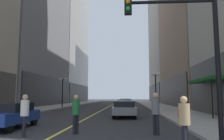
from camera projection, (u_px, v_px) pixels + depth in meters
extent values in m
plane|color=#2D2D30|center=(110.00, 106.00, 40.16)|extent=(200.00, 200.00, 0.00)
cube|color=#9E9991|center=(63.00, 106.00, 40.73)|extent=(4.50, 78.00, 0.15)
cube|color=#9E9991|center=(157.00, 106.00, 39.61)|extent=(4.50, 78.00, 0.15)
cube|color=#E5D64C|center=(110.00, 106.00, 40.16)|extent=(0.16, 70.00, 0.01)
cube|color=#2C2C2E|center=(50.00, 92.00, 40.67)|extent=(0.50, 22.80, 5.00)
cube|color=#3A3935|center=(80.00, 94.00, 65.94)|extent=(0.50, 24.70, 5.00)
cube|color=#332A23|center=(171.00, 92.00, 39.22)|extent=(0.50, 22.80, 4.73)
cube|color=#A8A399|center=(171.00, 24.00, 66.46)|extent=(10.46, 26.00, 45.06)
cube|color=#3A3935|center=(154.00, 94.00, 64.51)|extent=(0.50, 24.70, 5.00)
cube|color=#144C1E|center=(207.00, 80.00, 18.87)|extent=(1.60, 6.04, 0.24)
cylinder|color=black|center=(212.00, 100.00, 15.89)|extent=(0.08, 0.08, 2.88)
cube|color=navy|center=(8.00, 117.00, 12.01)|extent=(1.87, 4.16, 0.55)
cube|color=black|center=(11.00, 108.00, 12.27)|extent=(1.64, 2.34, 0.50)
cylinder|color=black|center=(9.00, 126.00, 10.50)|extent=(0.23, 0.64, 0.64)
cylinder|color=black|center=(34.00, 120.00, 13.38)|extent=(0.23, 0.64, 0.64)
cylinder|color=black|center=(7.00, 120.00, 13.47)|extent=(0.23, 0.64, 0.64)
cube|color=slate|center=(124.00, 110.00, 18.37)|extent=(1.90, 4.29, 0.55)
cube|color=black|center=(124.00, 104.00, 18.21)|extent=(1.63, 2.42, 0.50)
cylinder|color=black|center=(115.00, 112.00, 19.85)|extent=(0.24, 0.65, 0.64)
cylinder|color=black|center=(133.00, 112.00, 19.78)|extent=(0.24, 0.65, 0.64)
cylinder|color=black|center=(114.00, 115.00, 16.89)|extent=(0.24, 0.65, 0.64)
cylinder|color=black|center=(135.00, 115.00, 16.83)|extent=(0.24, 0.65, 0.64)
cube|color=#141E4C|center=(125.00, 106.00, 26.36)|extent=(1.90, 4.15, 0.55)
cube|color=black|center=(125.00, 102.00, 26.21)|extent=(1.66, 2.33, 0.50)
cylinder|color=black|center=(118.00, 108.00, 27.81)|extent=(0.23, 0.64, 0.64)
cylinder|color=black|center=(132.00, 108.00, 27.72)|extent=(0.23, 0.64, 0.64)
cylinder|color=black|center=(117.00, 109.00, 24.94)|extent=(0.23, 0.64, 0.64)
cylinder|color=black|center=(132.00, 109.00, 24.85)|extent=(0.23, 0.64, 0.64)
cube|color=yellow|center=(125.00, 103.00, 36.24)|extent=(1.99, 4.17, 0.55)
cube|color=black|center=(125.00, 100.00, 36.09)|extent=(1.72, 2.35, 0.50)
cylinder|color=black|center=(120.00, 105.00, 37.67)|extent=(0.24, 0.65, 0.64)
cylinder|color=black|center=(130.00, 105.00, 37.61)|extent=(0.24, 0.65, 0.64)
cylinder|color=black|center=(120.00, 105.00, 34.81)|extent=(0.24, 0.65, 0.64)
cylinder|color=black|center=(131.00, 105.00, 34.75)|extent=(0.24, 0.65, 0.64)
cylinder|color=black|center=(184.00, 139.00, 6.78)|extent=(0.14, 0.14, 0.81)
cylinder|color=black|center=(186.00, 138.00, 6.92)|extent=(0.14, 0.14, 0.81)
cylinder|color=tan|center=(184.00, 114.00, 6.93)|extent=(0.46, 0.46, 0.64)
sphere|color=tan|center=(184.00, 100.00, 6.98)|extent=(0.22, 0.22, 0.22)
cylinder|color=black|center=(74.00, 125.00, 10.22)|extent=(0.14, 0.14, 0.84)
cylinder|color=black|center=(77.00, 124.00, 10.33)|extent=(0.14, 0.14, 0.84)
cylinder|color=#1E6633|center=(76.00, 107.00, 10.36)|extent=(0.48, 0.48, 0.67)
sphere|color=tan|center=(76.00, 97.00, 10.41)|extent=(0.23, 0.23, 0.23)
cylinder|color=black|center=(154.00, 125.00, 10.01)|extent=(0.14, 0.14, 0.89)
cylinder|color=black|center=(158.00, 125.00, 9.91)|extent=(0.14, 0.14, 0.89)
cylinder|color=slate|center=(156.00, 106.00, 10.05)|extent=(0.47, 0.47, 0.70)
sphere|color=tan|center=(155.00, 95.00, 10.11)|extent=(0.24, 0.24, 0.24)
cylinder|color=black|center=(24.00, 126.00, 9.65)|extent=(0.14, 0.14, 0.85)
cylinder|color=black|center=(24.00, 127.00, 9.50)|extent=(0.14, 0.14, 0.85)
cylinder|color=silver|center=(25.00, 108.00, 9.66)|extent=(0.45, 0.45, 0.67)
sphere|color=tan|center=(25.00, 97.00, 9.71)|extent=(0.23, 0.23, 0.23)
cylinder|color=black|center=(218.00, 66.00, 8.23)|extent=(0.18, 0.18, 5.50)
cylinder|color=black|center=(171.00, 2.00, 8.62)|extent=(3.20, 0.12, 0.12)
cube|color=black|center=(128.00, 3.00, 8.72)|extent=(0.28, 0.24, 0.90)
sphere|color=orange|center=(128.00, 1.00, 8.59)|extent=(0.17, 0.17, 0.17)
sphere|color=green|center=(128.00, 9.00, 8.55)|extent=(0.17, 0.17, 0.17)
cylinder|color=black|center=(62.00, 94.00, 33.67)|extent=(0.14, 0.14, 4.20)
cylinder|color=black|center=(63.00, 80.00, 33.90)|extent=(0.80, 0.06, 0.06)
sphere|color=white|center=(61.00, 79.00, 33.94)|extent=(0.36, 0.36, 0.36)
sphere|color=white|center=(65.00, 79.00, 33.89)|extent=(0.36, 0.36, 0.36)
cylinder|color=black|center=(156.00, 93.00, 26.47)|extent=(0.14, 0.14, 4.20)
cylinder|color=black|center=(155.00, 75.00, 26.71)|extent=(0.80, 0.06, 0.06)
sphere|color=white|center=(152.00, 74.00, 26.74)|extent=(0.36, 0.36, 0.36)
sphere|color=white|center=(158.00, 74.00, 26.70)|extent=(0.36, 0.36, 0.36)
cylinder|color=red|center=(180.00, 114.00, 16.58)|extent=(0.28, 0.28, 0.80)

